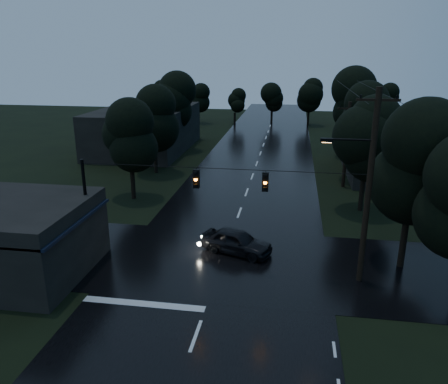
# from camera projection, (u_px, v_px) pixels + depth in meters

# --- Properties ---
(main_road) EXTENTS (12.00, 120.00, 0.02)m
(main_road) POSITION_uv_depth(u_px,v_px,m) (252.00, 177.00, 42.04)
(main_road) COLOR black
(main_road) RESTS_ON ground
(cross_street) EXTENTS (60.00, 9.00, 0.02)m
(cross_street) POSITION_uv_depth(u_px,v_px,m) (222.00, 261.00, 25.13)
(cross_street) COLOR black
(cross_street) RESTS_ON ground
(building_far_right) EXTENTS (10.00, 14.00, 4.40)m
(building_far_right) POSITION_uv_depth(u_px,v_px,m) (398.00, 150.00, 43.02)
(building_far_right) COLOR black
(building_far_right) RESTS_ON ground
(building_far_left) EXTENTS (10.00, 16.00, 5.00)m
(building_far_left) POSITION_uv_depth(u_px,v_px,m) (145.00, 129.00, 52.76)
(building_far_left) COLOR black
(building_far_left) RESTS_ON ground
(utility_pole_main) EXTENTS (3.50, 0.30, 10.00)m
(utility_pole_main) POSITION_uv_depth(u_px,v_px,m) (367.00, 185.00, 21.46)
(utility_pole_main) COLOR black
(utility_pole_main) RESTS_ON ground
(utility_pole_far) EXTENTS (2.00, 0.30, 7.50)m
(utility_pole_far) POSITION_uv_depth(u_px,v_px,m) (346.00, 144.00, 37.72)
(utility_pole_far) COLOR black
(utility_pole_far) RESTS_ON ground
(anchor_pole_left) EXTENTS (0.18, 0.18, 6.00)m
(anchor_pole_left) POSITION_uv_depth(u_px,v_px,m) (87.00, 211.00, 24.39)
(anchor_pole_left) COLOR black
(anchor_pole_left) RESTS_ON ground
(span_signals) EXTENTS (15.00, 0.37, 1.12)m
(span_signals) POSITION_uv_depth(u_px,v_px,m) (230.00, 179.00, 22.48)
(span_signals) COLOR black
(span_signals) RESTS_ON ground
(tree_corner_near) EXTENTS (4.48, 4.48, 9.44)m
(tree_corner_near) POSITION_uv_depth(u_px,v_px,m) (414.00, 163.00, 22.73)
(tree_corner_near) COLOR black
(tree_corner_near) RESTS_ON ground
(tree_left_a) EXTENTS (3.92, 3.92, 8.26)m
(tree_left_a) POSITION_uv_depth(u_px,v_px,m) (130.00, 135.00, 34.25)
(tree_left_a) COLOR black
(tree_left_a) RESTS_ON ground
(tree_left_b) EXTENTS (4.20, 4.20, 8.85)m
(tree_left_b) POSITION_uv_depth(u_px,v_px,m) (154.00, 116.00, 41.74)
(tree_left_b) COLOR black
(tree_left_b) RESTS_ON ground
(tree_left_c) EXTENTS (4.48, 4.48, 9.44)m
(tree_left_c) POSITION_uv_depth(u_px,v_px,m) (175.00, 101.00, 51.11)
(tree_left_c) COLOR black
(tree_left_c) RESTS_ON ground
(tree_right_a) EXTENTS (4.20, 4.20, 8.85)m
(tree_right_a) POSITION_uv_depth(u_px,v_px,m) (367.00, 137.00, 31.45)
(tree_right_a) COLOR black
(tree_right_a) RESTS_ON ground
(tree_right_b) EXTENTS (4.48, 4.48, 9.44)m
(tree_right_b) POSITION_uv_depth(u_px,v_px,m) (361.00, 116.00, 38.75)
(tree_right_b) COLOR black
(tree_right_b) RESTS_ON ground
(tree_right_c) EXTENTS (4.76, 4.76, 10.03)m
(tree_right_c) POSITION_uv_depth(u_px,v_px,m) (355.00, 100.00, 47.94)
(tree_right_c) COLOR black
(tree_right_c) RESTS_ON ground
(car) EXTENTS (4.61, 3.00, 1.46)m
(car) POSITION_uv_depth(u_px,v_px,m) (237.00, 241.00, 26.01)
(car) COLOR black
(car) RESTS_ON ground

